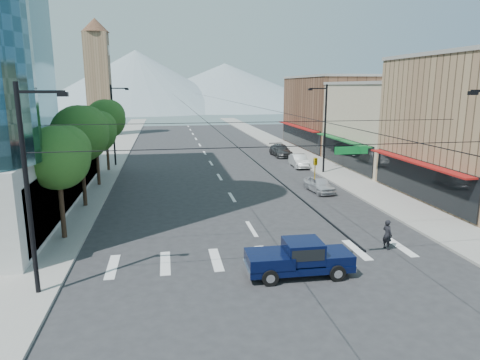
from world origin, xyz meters
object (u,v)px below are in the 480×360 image
at_px(pickup_truck, 299,257).
at_px(parked_car_far, 281,150).
at_px(parked_car_mid, 299,161).
at_px(parked_car_near, 319,184).
at_px(pedestrian, 387,234).

relative_size(pickup_truck, parked_car_far, 1.01).
xyz_separation_m(pickup_truck, parked_car_mid, (8.56, 26.85, -0.19)).
distance_m(parked_car_mid, parked_car_far, 7.72).
distance_m(parked_car_near, parked_car_mid, 11.49).
distance_m(pickup_truck, parked_car_far, 35.62).
height_order(parked_car_near, parked_car_mid, parked_car_mid).
height_order(pickup_truck, pedestrian, pickup_truck).
bearing_deg(parked_car_far, parked_car_near, -96.33).
bearing_deg(pickup_truck, parked_car_near, 67.46).
distance_m(pickup_truck, pedestrian, 6.31).
height_order(parked_car_near, parked_car_far, parked_car_far).
xyz_separation_m(pickup_truck, parked_car_far, (8.56, 34.57, -0.16)).
bearing_deg(pickup_truck, parked_car_far, 77.12).
bearing_deg(parked_car_far, pedestrian, -95.77).
height_order(pedestrian, parked_car_far, pedestrian).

